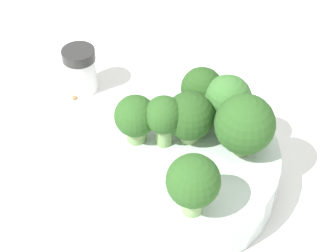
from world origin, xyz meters
TOP-DOWN VIEW (x-y plane):
  - ground_plane at (0.00, 0.00)m, footprint 3.00×3.00m
  - bowl at (0.00, 0.00)m, footprint 0.22×0.22m
  - broccoli_floret_0 at (-0.06, -0.03)m, footprint 0.06×0.06m
  - broccoli_floret_1 at (-0.04, -0.06)m, footprint 0.05×0.05m
  - broccoli_floret_2 at (-0.01, -0.07)m, footprint 0.04×0.04m
  - broccoli_floret_3 at (-0.05, 0.06)m, footprint 0.05×0.05m
  - broccoli_floret_4 at (-0.01, -0.02)m, footprint 0.05×0.05m
  - broccoli_floret_5 at (0.01, -0.01)m, footprint 0.04×0.04m
  - broccoli_floret_6 at (0.03, -0.00)m, footprint 0.04×0.04m
  - pepper_shaker at (0.16, -0.09)m, footprint 0.04×0.04m
  - almond_crumb_0 at (0.02, -0.13)m, footprint 0.01×0.01m
  - almond_crumb_1 at (0.06, -0.12)m, footprint 0.01×0.01m
  - almond_crumb_3 at (0.16, -0.07)m, footprint 0.01×0.01m
  - almond_crumb_4 at (-0.03, -0.16)m, footprint 0.01×0.01m

SIDE VIEW (x-z plane):
  - ground_plane at x=0.00m, z-range 0.00..0.00m
  - almond_crumb_3 at x=0.16m, z-range 0.00..0.01m
  - almond_crumb_4 at x=-0.03m, z-range 0.00..0.01m
  - almond_crumb_1 at x=0.06m, z-range 0.00..0.01m
  - almond_crumb_0 at x=0.02m, z-range 0.00..0.01m
  - bowl at x=0.00m, z-range 0.00..0.05m
  - pepper_shaker at x=0.16m, z-range 0.00..0.06m
  - broccoli_floret_4 at x=-0.01m, z-range 0.05..0.10m
  - broccoli_floret_6 at x=0.03m, z-range 0.05..0.10m
  - broccoli_floret_2 at x=-0.01m, z-range 0.05..0.10m
  - broccoli_floret_1 at x=-0.04m, z-range 0.05..0.10m
  - broccoli_floret_5 at x=0.01m, z-range 0.05..0.11m
  - broccoli_floret_0 at x=-0.06m, z-range 0.05..0.11m
  - broccoli_floret_3 at x=-0.05m, z-range 0.05..0.11m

